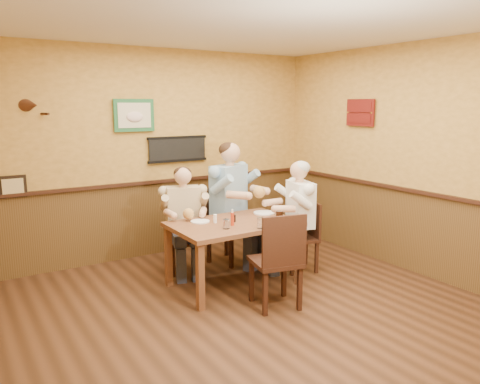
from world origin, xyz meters
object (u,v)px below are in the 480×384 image
at_px(salt_shaker, 215,219).
at_px(diner_white_elder, 300,222).
at_px(chair_near_side, 275,259).
at_px(chair_back_left, 184,239).
at_px(dining_table, 234,230).
at_px(water_glass_left, 226,224).
at_px(chair_right_end, 300,237).
at_px(hot_sauce_bottle, 232,218).
at_px(cola_tumbler, 279,216).
at_px(chair_back_right, 229,225).
at_px(diner_blue_polo, 229,209).
at_px(diner_tan_shirt, 184,225).
at_px(water_glass_mid, 261,223).
at_px(pepper_shaker, 234,218).

bearing_deg(salt_shaker, diner_white_elder, -5.01).
relative_size(chair_near_side, diner_white_elder, 0.81).
bearing_deg(chair_back_left, dining_table, -50.98).
height_order(diner_white_elder, water_glass_left, diner_white_elder).
relative_size(dining_table, diner_white_elder, 1.13).
relative_size(chair_right_end, salt_shaker, 8.95).
height_order(water_glass_left, hot_sauce_bottle, hot_sauce_bottle).
height_order(dining_table, cola_tumbler, cola_tumbler).
height_order(chair_back_right, hot_sauce_bottle, chair_back_right).
xyz_separation_m(dining_table, chair_back_left, (-0.29, 0.72, -0.24)).
relative_size(chair_back_right, salt_shaker, 10.25).
bearing_deg(diner_blue_polo, dining_table, -137.71).
relative_size(chair_back_right, cola_tumbler, 9.16).
height_order(diner_white_elder, salt_shaker, diner_white_elder).
bearing_deg(hot_sauce_bottle, salt_shaker, 117.58).
relative_size(chair_right_end, diner_tan_shirt, 0.73).
distance_m(diner_blue_polo, hot_sauce_bottle, 0.97).
height_order(chair_right_end, diner_blue_polo, diner_blue_polo).
bearing_deg(chair_near_side, water_glass_mid, -83.90).
height_order(chair_back_right, water_glass_left, chair_back_right).
height_order(chair_right_end, water_glass_mid, water_glass_mid).
xyz_separation_m(water_glass_mid, cola_tumbler, (0.38, 0.18, -0.01)).
distance_m(water_glass_mid, salt_shaker, 0.56).
relative_size(chair_back_left, chair_right_end, 0.96).
distance_m(dining_table, diner_white_elder, 0.96).
relative_size(diner_tan_shirt, water_glass_mid, 9.74).
bearing_deg(water_glass_left, dining_table, 42.21).
relative_size(chair_back_right, chair_right_end, 1.15).
xyz_separation_m(chair_back_right, cola_tumbler, (0.11, -0.94, 0.31)).
distance_m(cola_tumbler, pepper_shaker, 0.52).
bearing_deg(chair_back_left, pepper_shaker, -50.00).
height_order(chair_right_end, salt_shaker, chair_right_end).
relative_size(chair_near_side, salt_shaker, 10.36).
bearing_deg(diner_white_elder, chair_back_left, -103.89).
xyz_separation_m(dining_table, hot_sauce_bottle, (-0.09, -0.11, 0.17)).
bearing_deg(chair_right_end, diner_blue_polo, -125.53).
height_order(chair_back_right, salt_shaker, chair_back_right).
height_order(cola_tumbler, salt_shaker, cola_tumbler).
distance_m(diner_tan_shirt, hot_sauce_bottle, 0.88).
bearing_deg(water_glass_left, diner_white_elder, 8.96).
bearing_deg(diner_tan_shirt, chair_right_end, -13.09).
height_order(chair_back_right, diner_tan_shirt, diner_tan_shirt).
height_order(chair_near_side, cola_tumbler, chair_near_side).
relative_size(chair_back_right, diner_tan_shirt, 0.84).
distance_m(diner_blue_polo, cola_tumbler, 0.95).
bearing_deg(chair_back_left, water_glass_mid, -53.39).
distance_m(chair_right_end, diner_blue_polo, 0.99).
xyz_separation_m(cola_tumbler, pepper_shaker, (-0.48, 0.22, -0.01)).
distance_m(chair_right_end, water_glass_left, 1.24).
height_order(chair_right_end, hot_sauce_bottle, hot_sauce_bottle).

